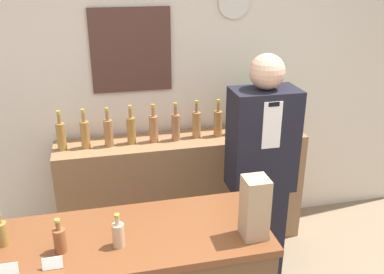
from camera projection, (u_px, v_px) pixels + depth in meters
back_wall at (151, 83)px, 3.44m from camera, size 5.20×0.09×2.70m
back_shelf at (183, 191)px, 3.58m from camera, size 2.00×0.39×0.95m
shopkeeper at (260, 179)px, 2.96m from camera, size 0.44×0.28×1.74m
potted_plant at (263, 107)px, 3.49m from camera, size 0.28×0.28×0.37m
paper_bag at (255, 208)px, 2.11m from camera, size 0.12×0.13×0.33m
tape_dispenser at (260, 234)px, 2.14m from camera, size 0.09×0.06×0.07m
price_card_left at (8, 270)px, 1.89m from camera, size 0.09×0.02×0.06m
price_card_right at (52, 263)px, 1.93m from camera, size 0.09×0.02×0.06m
counter_bottle_0 at (2, 233)px, 2.08m from camera, size 0.06×0.06×0.18m
counter_bottle_1 at (60, 239)px, 2.03m from camera, size 0.06×0.06×0.18m
counter_bottle_2 at (118, 234)px, 2.07m from camera, size 0.06×0.06×0.18m
shelf_bottle_0 at (61, 135)px, 3.16m from camera, size 0.07×0.07×0.31m
shelf_bottle_1 at (85, 134)px, 3.20m from camera, size 0.07×0.07×0.31m
shelf_bottle_2 at (108, 132)px, 3.22m from camera, size 0.07×0.07×0.31m
shelf_bottle_3 at (131, 129)px, 3.27m from camera, size 0.07×0.07×0.31m
shelf_bottle_4 at (154, 128)px, 3.31m from camera, size 0.07×0.07×0.31m
shelf_bottle_5 at (176, 126)px, 3.34m from camera, size 0.07×0.07×0.31m
shelf_bottle_6 at (197, 124)px, 3.39m from camera, size 0.07×0.07×0.31m
shelf_bottle_7 at (218, 122)px, 3.41m from camera, size 0.07×0.07×0.31m
shelf_bottle_8 at (238, 120)px, 3.46m from camera, size 0.07×0.07×0.31m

